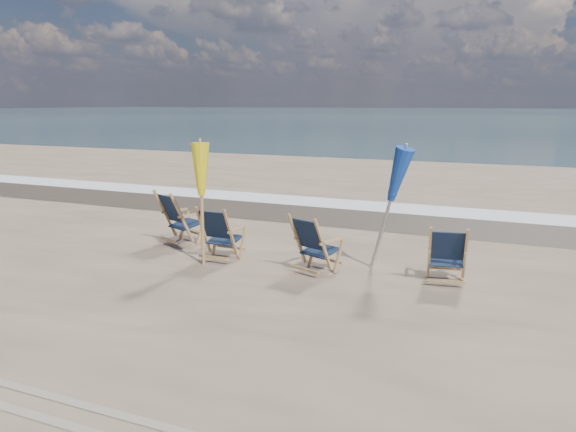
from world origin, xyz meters
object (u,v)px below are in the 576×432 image
object	(u,v)px
beach_chair_0	(182,220)
beach_chair_2	(323,247)
beach_chair_1	(231,235)
umbrella_blue	(388,177)
umbrella_yellow	(201,176)
beach_chair_3	(465,257)

from	to	relation	value
beach_chair_0	beach_chair_2	xyz separation A→B (m)	(2.98, -0.66, -0.04)
beach_chair_0	beach_chair_1	xyz separation A→B (m)	(1.32, -0.54, -0.04)
umbrella_blue	umbrella_yellow	bearing A→B (deg)	-163.38
umbrella_yellow	beach_chair_2	bearing A→B (deg)	2.72
beach_chair_0	beach_chair_2	distance (m)	3.06
beach_chair_0	beach_chair_3	size ratio (longest dim) A/B	1.16
beach_chair_3	umbrella_blue	world-z (taller)	umbrella_blue
beach_chair_1	umbrella_blue	size ratio (longest dim) A/B	0.47
beach_chair_0	umbrella_yellow	world-z (taller)	umbrella_yellow
umbrella_blue	beach_chair_2	bearing A→B (deg)	-136.00
beach_chair_0	umbrella_blue	distance (m)	3.89
beach_chair_1	umbrella_yellow	bearing A→B (deg)	28.64
beach_chair_1	umbrella_blue	bearing A→B (deg)	-164.17
beach_chair_3	umbrella_blue	xyz separation A→B (m)	(-1.25, 0.32, 1.05)
umbrella_blue	beach_chair_3	bearing A→B (deg)	-14.50
beach_chair_1	beach_chair_2	xyz separation A→B (m)	(1.66, -0.11, -0.00)
beach_chair_2	beach_chair_3	size ratio (longest dim) A/B	1.06
umbrella_yellow	beach_chair_1	bearing A→B (deg)	27.48
beach_chair_0	beach_chair_3	distance (m)	5.02
beach_chair_0	umbrella_blue	size ratio (longest dim) A/B	0.52
beach_chair_2	beach_chair_3	xyz separation A→B (m)	(2.03, 0.43, -0.03)
beach_chair_3	umbrella_blue	bearing A→B (deg)	-24.26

